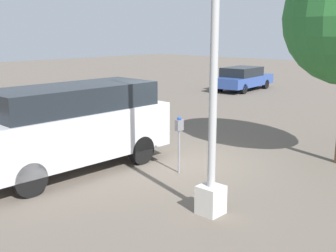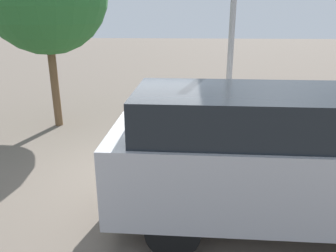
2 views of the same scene
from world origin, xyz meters
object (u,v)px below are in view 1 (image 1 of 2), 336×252
Objects in this scene: parked_van at (72,125)px; lamp_post at (213,119)px; parking_meter_near at (179,132)px; car_distant at (243,78)px.

lamp_post is at bearing 95.28° from parked_van.
lamp_post reaches higher than parking_meter_near.
lamp_post is 1.29× the size of car_distant.
parking_meter_near is 2.56m from lamp_post.
parked_van reaches higher than car_distant.
parking_meter_near is at bearing -157.35° from car_distant.
parking_meter_near is 2.62m from parked_van.
lamp_post is (1.35, 2.01, 0.80)m from parking_meter_near.
parking_meter_near is 0.30× the size of car_distant.
car_distant is (-13.71, -7.21, -0.32)m from parking_meter_near.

